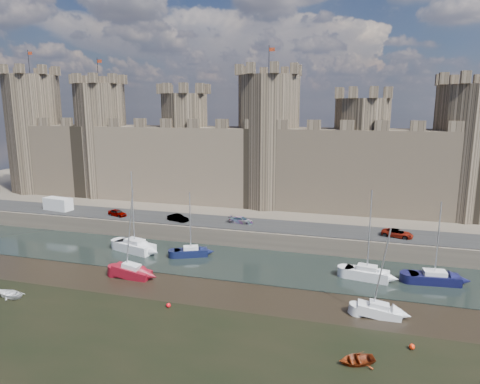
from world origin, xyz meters
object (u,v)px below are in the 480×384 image
(sailboat_4, at_px, (132,271))
(sailboat_5, at_px, (379,310))
(car_0, at_px, (117,213))
(car_1, at_px, (178,218))
(sailboat_3, at_px, (434,278))
(sailboat_1, at_px, (191,252))
(car_2, at_px, (241,220))
(van, at_px, (58,204))
(sailboat_0, at_px, (135,246))
(sailboat_2, at_px, (367,273))
(car_3, at_px, (397,233))

(sailboat_4, xyz_separation_m, sailboat_5, (28.26, -2.00, -0.11))
(car_0, xyz_separation_m, car_1, (10.89, -0.26, -0.01))
(sailboat_3, relative_size, sailboat_4, 0.89)
(sailboat_1, bearing_deg, sailboat_3, -26.11)
(car_1, relative_size, sailboat_1, 0.39)
(sailboat_1, xyz_separation_m, sailboat_4, (-4.03, -8.74, 0.05))
(car_2, xyz_separation_m, sailboat_3, (26.21, -10.20, -2.28))
(sailboat_1, bearing_deg, van, 137.76)
(sailboat_0, xyz_separation_m, sailboat_2, (31.47, -1.24, -0.02))
(sailboat_3, xyz_separation_m, sailboat_5, (-6.41, -10.05, -0.09))
(sailboat_1, bearing_deg, sailboat_5, -48.73)
(car_3, bearing_deg, sailboat_2, 174.19)
(car_1, distance_m, sailboat_4, 16.83)
(car_3, distance_m, van, 55.43)
(car_2, distance_m, sailboat_3, 28.22)
(car_2, bearing_deg, car_3, -87.26)
(car_0, distance_m, sailboat_0, 11.88)
(van, relative_size, sailboat_5, 0.56)
(car_0, distance_m, sailboat_2, 40.67)
(car_3, distance_m, sailboat_4, 35.68)
(car_0, bearing_deg, sailboat_2, -85.58)
(car_2, xyz_separation_m, car_3, (22.64, -0.93, 0.04))
(car_0, distance_m, sailboat_3, 47.82)
(sailboat_2, height_order, sailboat_3, sailboat_2)
(car_3, relative_size, van, 0.82)
(van, xyz_separation_m, sailboat_0, (20.01, -9.31, -2.74))
(car_0, height_order, sailboat_4, sailboat_4)
(car_3, bearing_deg, car_2, 102.94)
(car_1, bearing_deg, sailboat_5, -105.18)
(sailboat_1, height_order, sailboat_4, sailboat_4)
(car_2, relative_size, van, 0.74)
(car_0, height_order, car_1, car_0)
(car_0, relative_size, van, 0.68)
(car_0, relative_size, sailboat_4, 0.32)
(car_3, bearing_deg, car_0, 105.89)
(car_0, height_order, car_3, car_0)
(sailboat_0, xyz_separation_m, sailboat_4, (4.32, -8.33, -0.08))
(car_3, height_order, van, van)
(sailboat_5, bearing_deg, sailboat_3, 56.78)
(car_1, bearing_deg, sailboat_1, -128.54)
(car_3, height_order, sailboat_4, sailboat_4)
(car_1, bearing_deg, sailboat_2, -91.51)
(car_0, bearing_deg, sailboat_4, -125.62)
(car_0, height_order, sailboat_1, sailboat_1)
(sailboat_0, distance_m, sailboat_1, 8.36)
(sailboat_1, bearing_deg, sailboat_4, -139.57)
(sailboat_4, bearing_deg, van, 146.08)
(van, bearing_deg, car_0, 4.65)
(car_1, distance_m, sailboat_1, 9.84)
(sailboat_0, distance_m, sailboat_5, 34.18)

